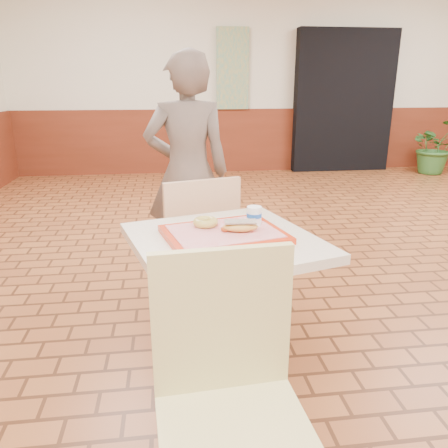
{
  "coord_description": "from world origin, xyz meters",
  "views": [
    {
      "loc": [
        -1.64,
        -2.1,
        1.4
      ],
      "look_at": [
        -1.42,
        -0.38,
        0.84
      ],
      "focal_mm": 35.0,
      "sensor_mm": 36.0,
      "label": 1
    }
  ],
  "objects": [
    {
      "name": "main_table",
      "position": [
        -1.42,
        -0.38,
        0.52
      ],
      "size": [
        0.74,
        0.74,
        0.78
      ],
      "rotation": [
        0.0,
        0.0,
        0.28
      ],
      "color": "beige",
      "rests_on": "ground"
    },
    {
      "name": "corridor_doorway",
      "position": [
        1.2,
        4.88,
        1.1
      ],
      "size": [
        1.6,
        0.22,
        2.2
      ],
      "primitive_type": "cube",
      "color": "black",
      "rests_on": "ground"
    },
    {
      "name": "long_john_donut",
      "position": [
        -1.35,
        -0.4,
        0.83
      ],
      "size": [
        0.16,
        0.09,
        0.05
      ],
      "rotation": [
        0.0,
        0.0,
        -0.09
      ],
      "color": "gold",
      "rests_on": "serving_tray"
    },
    {
      "name": "ring_donut",
      "position": [
        -1.49,
        -0.3,
        0.82
      ],
      "size": [
        0.14,
        0.14,
        0.03
      ],
      "primitive_type": "torus",
      "rotation": [
        0.0,
        0.0,
        -0.3
      ],
      "color": "gold",
      "rests_on": "serving_tray"
    },
    {
      "name": "customer",
      "position": [
        -1.51,
        0.89,
        0.8
      ],
      "size": [
        0.61,
        0.41,
        1.61
      ],
      "primitive_type": "imported",
      "rotation": [
        0.0,
        0.0,
        3.19
      ],
      "color": "#6D5F55",
      "rests_on": "ground"
    },
    {
      "name": "serving_tray",
      "position": [
        -1.42,
        -0.38,
        0.79
      ],
      "size": [
        0.48,
        0.37,
        0.03
      ],
      "rotation": [
        0.0,
        0.0,
        0.24
      ],
      "color": "red",
      "rests_on": "main_table"
    },
    {
      "name": "potted_plant",
      "position": [
        2.59,
        4.4,
        0.43
      ],
      "size": [
        0.83,
        0.73,
        0.85
      ],
      "primitive_type": "imported",
      "rotation": [
        0.0,
        0.0,
        -0.09
      ],
      "color": "#306628",
      "rests_on": "ground"
    },
    {
      "name": "chair_main_back",
      "position": [
        -1.49,
        0.23,
        0.51
      ],
      "size": [
        0.52,
        0.52,
        0.92
      ],
      "rotation": [
        0.0,
        0.0,
        3.41
      ],
      "color": "#E8BA8B",
      "rests_on": "ground"
    },
    {
      "name": "promo_poster",
      "position": [
        -0.6,
        4.94,
        1.6
      ],
      "size": [
        0.5,
        0.03,
        1.2
      ],
      "primitive_type": "cube",
      "color": "gray",
      "rests_on": "wainscot_band"
    },
    {
      "name": "chair_main_front",
      "position": [
        -1.48,
        -1.04,
        0.53
      ],
      "size": [
        0.47,
        0.47,
        0.94
      ],
      "rotation": [
        0.0,
        0.0,
        0.08
      ],
      "color": "#D6C980",
      "rests_on": "ground"
    },
    {
      "name": "paper_cup",
      "position": [
        -1.28,
        -0.32,
        0.85
      ],
      "size": [
        0.07,
        0.07,
        0.08
      ],
      "rotation": [
        0.0,
        0.0,
        0.29
      ],
      "color": "white",
      "rests_on": "serving_tray"
    }
  ]
}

